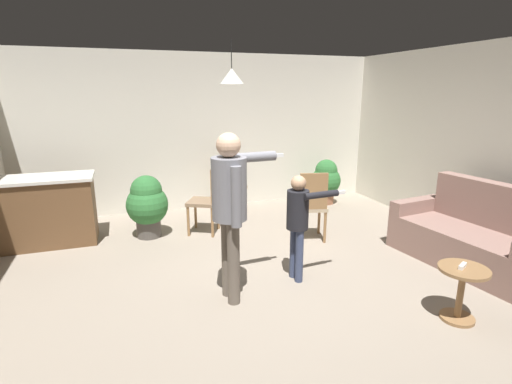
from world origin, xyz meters
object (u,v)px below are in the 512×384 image
side_table_by_couch (461,287)px  dining_chair_near_wall (208,198)px  potted_plant_corner (326,179)px  couch_floral (472,238)px  kitchen_counter (48,211)px  person_adult (231,200)px  spare_remote_on_table (463,266)px  dining_chair_by_counter (228,182)px  dining_chair_centre_back (311,203)px  potted_plant_by_wall (147,203)px  person_child (298,216)px

side_table_by_couch → dining_chair_near_wall: 3.46m
dining_chair_near_wall → potted_plant_corner: (2.42, 0.83, -0.08)m
couch_floral → kitchen_counter: size_ratio=1.50×
dining_chair_near_wall → person_adult: bearing=-158.0°
kitchen_counter → spare_remote_on_table: 5.07m
couch_floral → dining_chair_near_wall: bearing=46.2°
side_table_by_couch → dining_chair_by_counter: 4.06m
kitchen_counter → side_table_by_couch: 5.09m
side_table_by_couch → dining_chair_centre_back: dining_chair_centre_back is taller
side_table_by_couch → spare_remote_on_table: spare_remote_on_table is taller
potted_plant_by_wall → person_child: bearing=-52.3°
dining_chair_by_counter → potted_plant_corner: dining_chair_by_counter is taller
person_child → dining_chair_centre_back: person_child is taller
kitchen_counter → spare_remote_on_table: size_ratio=9.69×
kitchen_counter → dining_chair_centre_back: size_ratio=1.26×
dining_chair_by_counter → person_child: bearing=68.9°
dining_chair_centre_back → side_table_by_couch: bearing=-65.0°
side_table_by_couch → person_adult: 2.27m
kitchen_counter → dining_chair_by_counter: dining_chair_by_counter is taller
person_adult → dining_chair_by_counter: person_adult is taller
person_adult → person_child: 0.88m
spare_remote_on_table → side_table_by_couch: bearing=-38.8°
person_child → dining_chair_near_wall: 1.90m
person_child → dining_chair_centre_back: size_ratio=1.20×
potted_plant_by_wall → dining_chair_by_counter: bearing=28.1°
potted_plant_by_wall → kitchen_counter: bearing=172.8°
side_table_by_couch → potted_plant_by_wall: 4.05m
potted_plant_corner → potted_plant_by_wall: 3.35m
kitchen_counter → dining_chair_by_counter: 2.76m
kitchen_counter → dining_chair_by_counter: bearing=12.0°
kitchen_counter → person_adult: bearing=-48.6°
side_table_by_couch → spare_remote_on_table: bearing=141.2°
side_table_by_couch → dining_chair_by_counter: dining_chair_by_counter is taller
potted_plant_corner → kitchen_counter: bearing=-173.4°
dining_chair_near_wall → couch_floral: bearing=-99.6°
couch_floral → potted_plant_by_wall: size_ratio=2.08×
person_child → dining_chair_centre_back: 1.23m
potted_plant_corner → potted_plant_by_wall: potted_plant_by_wall is taller
side_table_by_couch → dining_chair_centre_back: 2.28m
couch_floral → potted_plant_corner: (-0.38, 2.94, 0.13)m
couch_floral → dining_chair_by_counter: size_ratio=1.89×
kitchen_counter → potted_plant_by_wall: (1.31, -0.17, 0.02)m
person_adult → potted_plant_corner: (2.60, 2.78, -0.59)m
couch_floral → potted_plant_by_wall: bearing=51.7°
couch_floral → spare_remote_on_table: bearing=121.7°
spare_remote_on_table → person_adult: bearing=150.7°
dining_chair_by_counter → dining_chair_centre_back: size_ratio=1.00×
potted_plant_corner → couch_floral: bearing=-82.6°
person_child → kitchen_counter: bearing=-131.5°
couch_floral → side_table_by_couch: size_ratio=3.63×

